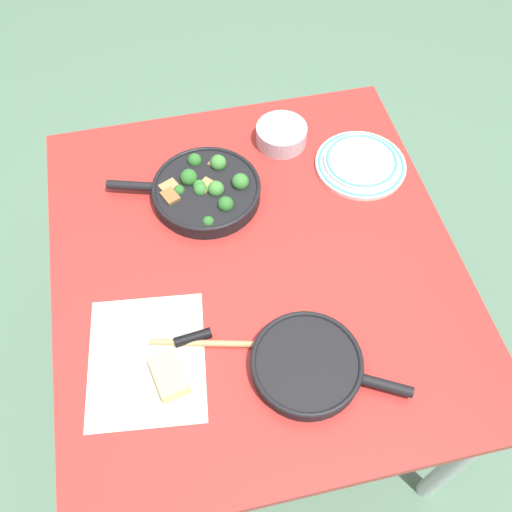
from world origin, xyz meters
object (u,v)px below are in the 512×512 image
(skillet_broccoli, at_px, (205,190))
(grater_knife, at_px, (169,345))
(skillet_eggs, at_px, (308,365))
(prep_bowl_steel, at_px, (281,135))
(cheese_block, at_px, (169,376))
(dinner_plate_stack, at_px, (361,163))
(wooden_spoon, at_px, (251,344))

(skillet_broccoli, xyz_separation_m, grater_knife, (0.42, -0.15, -0.02))
(skillet_broccoli, bearing_deg, skillet_eggs, 121.10)
(skillet_eggs, bearing_deg, prep_bowl_steel, 109.59)
(skillet_eggs, relative_size, cheese_block, 3.06)
(cheese_block, bearing_deg, prep_bowl_steel, 147.60)
(skillet_broccoli, height_order, grater_knife, skillet_broccoli)
(skillet_eggs, bearing_deg, skillet_broccoli, 132.99)
(cheese_block, bearing_deg, dinner_plate_stack, 130.00)
(skillet_broccoli, height_order, cheese_block, skillet_broccoli)
(skillet_broccoli, height_order, wooden_spoon, skillet_broccoli)
(skillet_eggs, distance_m, grater_knife, 0.31)
(grater_knife, relative_size, prep_bowl_steel, 1.92)
(grater_knife, height_order, cheese_block, cheese_block)
(skillet_eggs, xyz_separation_m, dinner_plate_stack, (-0.55, 0.30, -0.01))
(cheese_block, bearing_deg, wooden_spoon, 101.92)
(skillet_eggs, xyz_separation_m, grater_knife, (-0.12, -0.29, -0.01))
(wooden_spoon, distance_m, dinner_plate_stack, 0.62)
(wooden_spoon, xyz_separation_m, dinner_plate_stack, (-0.47, 0.41, 0.01))
(grater_knife, xyz_separation_m, dinner_plate_stack, (-0.43, 0.59, 0.00))
(wooden_spoon, xyz_separation_m, grater_knife, (-0.04, -0.18, 0.00))
(skillet_broccoli, height_order, prep_bowl_steel, skillet_broccoli)
(grater_knife, xyz_separation_m, cheese_block, (0.08, -0.01, 0.01))
(skillet_eggs, bearing_deg, wooden_spoon, 172.33)
(skillet_eggs, relative_size, grater_knife, 1.19)
(skillet_eggs, height_order, grater_knife, skillet_eggs)
(cheese_block, distance_m, prep_bowl_steel, 0.77)
(cheese_block, height_order, dinner_plate_stack, cheese_block)
(wooden_spoon, xyz_separation_m, cheese_block, (0.04, -0.19, 0.01))
(wooden_spoon, distance_m, cheese_block, 0.19)
(prep_bowl_steel, bearing_deg, grater_knife, -35.19)
(cheese_block, xyz_separation_m, dinner_plate_stack, (-0.51, 0.60, -0.01))
(skillet_broccoli, relative_size, dinner_plate_stack, 1.60)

